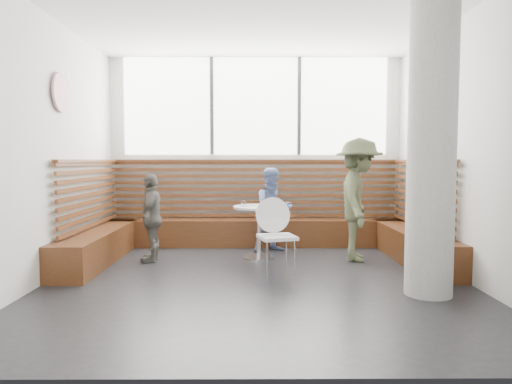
{
  "coord_description": "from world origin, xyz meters",
  "views": [
    {
      "loc": [
        -0.04,
        -5.43,
        1.45
      ],
      "look_at": [
        0.0,
        1.0,
        1.0
      ],
      "focal_mm": 32.0,
      "sensor_mm": 36.0,
      "label": 1
    }
  ],
  "objects_px": {
    "cafe_chair": "(277,229)",
    "child_back": "(273,210)",
    "adult_man": "(359,200)",
    "concrete_column": "(432,146)",
    "cafe_table": "(259,221)",
    "child_left": "(152,218)"
  },
  "relations": [
    {
      "from": "adult_man",
      "to": "child_back",
      "type": "xyz_separation_m",
      "value": [
        -1.2,
        0.67,
        -0.22
      ]
    },
    {
      "from": "adult_man",
      "to": "child_back",
      "type": "height_order",
      "value": "adult_man"
    },
    {
      "from": "cafe_table",
      "to": "child_back",
      "type": "distance_m",
      "value": 0.57
    },
    {
      "from": "concrete_column",
      "to": "child_left",
      "type": "relative_size",
      "value": 2.55
    },
    {
      "from": "concrete_column",
      "to": "cafe_table",
      "type": "xyz_separation_m",
      "value": [
        -1.81,
        1.85,
        -1.04
      ]
    },
    {
      "from": "cafe_table",
      "to": "child_back",
      "type": "bearing_deg",
      "value": 65.25
    },
    {
      "from": "cafe_chair",
      "to": "child_back",
      "type": "distance_m",
      "value": 1.38
    },
    {
      "from": "child_back",
      "to": "adult_man",
      "type": "bearing_deg",
      "value": -50.34
    },
    {
      "from": "cafe_table",
      "to": "cafe_chair",
      "type": "xyz_separation_m",
      "value": [
        0.22,
        -0.87,
        0.01
      ]
    },
    {
      "from": "cafe_table",
      "to": "adult_man",
      "type": "xyz_separation_m",
      "value": [
        1.43,
        -0.16,
        0.33
      ]
    },
    {
      "from": "cafe_chair",
      "to": "adult_man",
      "type": "relative_size",
      "value": 0.55
    },
    {
      "from": "concrete_column",
      "to": "cafe_table",
      "type": "relative_size",
      "value": 4.13
    },
    {
      "from": "concrete_column",
      "to": "cafe_table",
      "type": "height_order",
      "value": "concrete_column"
    },
    {
      "from": "cafe_table",
      "to": "adult_man",
      "type": "bearing_deg",
      "value": -6.45
    },
    {
      "from": "concrete_column",
      "to": "cafe_table",
      "type": "distance_m",
      "value": 2.79
    },
    {
      "from": "cafe_chair",
      "to": "adult_man",
      "type": "xyz_separation_m",
      "value": [
        1.21,
        0.71,
        0.31
      ]
    },
    {
      "from": "cafe_chair",
      "to": "child_back",
      "type": "bearing_deg",
      "value": 74.88
    },
    {
      "from": "cafe_chair",
      "to": "child_left",
      "type": "xyz_separation_m",
      "value": [
        -1.76,
        0.68,
        0.06
      ]
    },
    {
      "from": "concrete_column",
      "to": "cafe_chair",
      "type": "height_order",
      "value": "concrete_column"
    },
    {
      "from": "cafe_chair",
      "to": "child_back",
      "type": "xyz_separation_m",
      "value": [
        0.01,
        1.38,
        0.1
      ]
    },
    {
      "from": "cafe_table",
      "to": "child_left",
      "type": "height_order",
      "value": "child_left"
    },
    {
      "from": "adult_man",
      "to": "child_left",
      "type": "relative_size",
      "value": 1.41
    }
  ]
}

